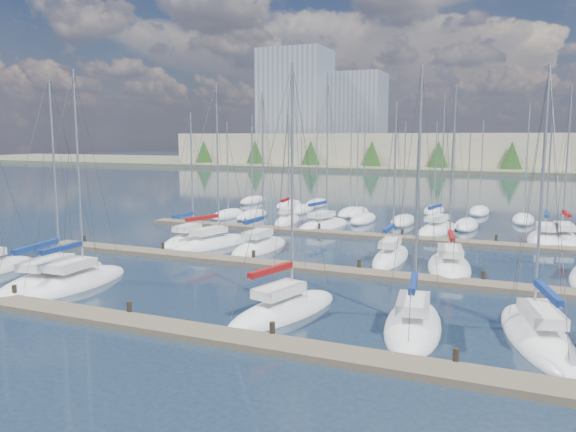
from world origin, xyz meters
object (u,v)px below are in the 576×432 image
at_px(sailboat_d, 284,310).
at_px(sailboat_i, 213,244).
at_px(sailboat_h, 190,241).
at_px(sailboat_n, 287,221).
at_px(sailboat_l, 449,266).
at_px(sailboat_o, 323,225).
at_px(sailboat_b, 52,279).
at_px(sailboat_p, 438,229).
at_px(sailboat_q, 545,239).
at_px(sailboat_k, 391,257).
at_px(sailboat_c, 76,282).
at_px(sailboat_j, 260,247).
at_px(sailboat_f, 537,335).
at_px(sailboat_e, 413,325).
at_px(sailboat_r, 563,238).

bearing_deg(sailboat_d, sailboat_i, 146.79).
relative_size(sailboat_h, sailboat_n, 0.97).
bearing_deg(sailboat_i, sailboat_l, 14.63).
bearing_deg(sailboat_n, sailboat_o, -24.27).
xyz_separation_m(sailboat_b, sailboat_i, (3.31, 14.14, 0.02)).
relative_size(sailboat_p, sailboat_q, 1.19).
bearing_deg(sailboat_i, sailboat_k, 19.28).
xyz_separation_m(sailboat_k, sailboat_h, (-17.55, -0.28, -0.01)).
bearing_deg(sailboat_c, sailboat_q, 44.29).
bearing_deg(sailboat_j, sailboat_f, -31.60).
height_order(sailboat_c, sailboat_h, sailboat_c).
xyz_separation_m(sailboat_k, sailboat_e, (4.46, -14.68, -0.01)).
xyz_separation_m(sailboat_n, sailboat_d, (12.22, -28.71, -0.02)).
relative_size(sailboat_b, sailboat_n, 1.12).
relative_size(sailboat_k, sailboat_d, 0.92).
relative_size(sailboat_f, sailboat_e, 0.99).
distance_m(sailboat_n, sailboat_r, 26.59).
bearing_deg(sailboat_h, sailboat_d, -41.61).
bearing_deg(sailboat_p, sailboat_o, -159.46).
bearing_deg(sailboat_f, sailboat_i, 138.53).
xyz_separation_m(sailboat_p, sailboat_r, (10.93, -0.67, 0.00)).
distance_m(sailboat_i, sailboat_e, 23.84).
xyz_separation_m(sailboat_l, sailboat_b, (-22.66, -13.62, -0.01)).
relative_size(sailboat_i, sailboat_e, 1.08).
distance_m(sailboat_k, sailboat_n, 19.80).
relative_size(sailboat_f, sailboat_d, 0.96).
height_order(sailboat_i, sailboat_n, sailboat_i).
distance_m(sailboat_b, sailboat_i, 14.53).
relative_size(sailboat_l, sailboat_q, 1.13).
distance_m(sailboat_b, sailboat_c, 1.95).
bearing_deg(sailboat_i, sailboat_d, -31.93).
height_order(sailboat_b, sailboat_c, sailboat_c).
bearing_deg(sailboat_h, sailboat_k, 3.12).
distance_m(sailboat_r, sailboat_e, 29.34).
distance_m(sailboat_j, sailboat_b, 16.34).
distance_m(sailboat_p, sailboat_b, 35.16).
xyz_separation_m(sailboat_c, sailboat_e, (20.75, 0.24, 0.00)).
distance_m(sailboat_o, sailboat_c, 27.91).
xyz_separation_m(sailboat_l, sailboat_e, (0.04, -13.35, 0.01)).
distance_m(sailboat_c, sailboat_i, 14.18).
bearing_deg(sailboat_c, sailboat_h, 93.73).
height_order(sailboat_j, sailboat_b, sailboat_b).
height_order(sailboat_l, sailboat_k, sailboat_l).
bearing_deg(sailboat_l, sailboat_n, 131.25).
relative_size(sailboat_j, sailboat_q, 1.13).
relative_size(sailboat_f, sailboat_h, 1.09).
height_order(sailboat_b, sailboat_e, sailboat_b).
distance_m(sailboat_j, sailboat_c, 15.51).
height_order(sailboat_o, sailboat_e, sailboat_o).
bearing_deg(sailboat_c, sailboat_i, 83.28).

